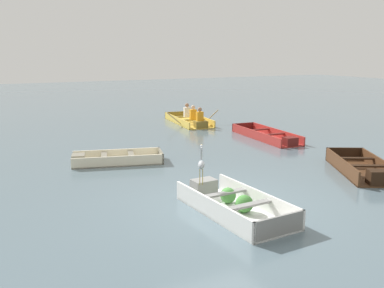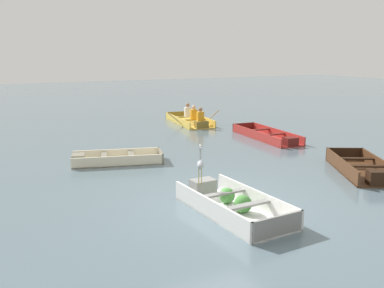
{
  "view_description": "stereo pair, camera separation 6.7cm",
  "coord_description": "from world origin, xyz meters",
  "px_view_note": "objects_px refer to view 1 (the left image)",
  "views": [
    {
      "loc": [
        -4.55,
        -7.39,
        3.15
      ],
      "look_at": [
        1.34,
        4.19,
        0.35
      ],
      "focal_mm": 40.0,
      "sensor_mm": 36.0,
      "label": 1
    },
    {
      "loc": [
        -4.5,
        -7.42,
        3.15
      ],
      "look_at": [
        1.34,
        4.19,
        0.35
      ],
      "focal_mm": 40.0,
      "sensor_mm": 36.0,
      "label": 2
    }
  ],
  "objects_px": {
    "skiff_cream_near_moored": "(114,160)",
    "skiff_red_mid_moored": "(267,136)",
    "rowboat_yellow_with_crew": "(190,120)",
    "heron_on_dinghy": "(201,164)",
    "dinghy_white_foreground": "(232,204)",
    "skiff_dark_varnish_far_moored": "(362,169)"
  },
  "relations": [
    {
      "from": "skiff_cream_near_moored",
      "to": "skiff_red_mid_moored",
      "type": "bearing_deg",
      "value": 8.0
    },
    {
      "from": "rowboat_yellow_with_crew",
      "to": "heron_on_dinghy",
      "type": "bearing_deg",
      "value": -115.45
    },
    {
      "from": "dinghy_white_foreground",
      "to": "skiff_cream_near_moored",
      "type": "bearing_deg",
      "value": 101.89
    },
    {
      "from": "skiff_red_mid_moored",
      "to": "skiff_cream_near_moored",
      "type": "bearing_deg",
      "value": -172.0
    },
    {
      "from": "skiff_dark_varnish_far_moored",
      "to": "heron_on_dinghy",
      "type": "relative_size",
      "value": 3.42
    },
    {
      "from": "skiff_red_mid_moored",
      "to": "rowboat_yellow_with_crew",
      "type": "distance_m",
      "value": 4.44
    },
    {
      "from": "skiff_red_mid_moored",
      "to": "dinghy_white_foreground",
      "type": "bearing_deg",
      "value": -132.17
    },
    {
      "from": "skiff_cream_near_moored",
      "to": "skiff_dark_varnish_far_moored",
      "type": "height_order",
      "value": "skiff_dark_varnish_far_moored"
    },
    {
      "from": "skiff_cream_near_moored",
      "to": "rowboat_yellow_with_crew",
      "type": "height_order",
      "value": "rowboat_yellow_with_crew"
    },
    {
      "from": "dinghy_white_foreground",
      "to": "heron_on_dinghy",
      "type": "xyz_separation_m",
      "value": [
        -0.32,
        0.7,
        0.71
      ]
    },
    {
      "from": "skiff_cream_near_moored",
      "to": "heron_on_dinghy",
      "type": "xyz_separation_m",
      "value": [
        0.68,
        -4.08,
        0.76
      ]
    },
    {
      "from": "skiff_red_mid_moored",
      "to": "skiff_dark_varnish_far_moored",
      "type": "bearing_deg",
      "value": -97.04
    },
    {
      "from": "rowboat_yellow_with_crew",
      "to": "skiff_dark_varnish_far_moored",
      "type": "bearing_deg",
      "value": -87.39
    },
    {
      "from": "dinghy_white_foreground",
      "to": "heron_on_dinghy",
      "type": "bearing_deg",
      "value": 114.79
    },
    {
      "from": "dinghy_white_foreground",
      "to": "skiff_red_mid_moored",
      "type": "height_order",
      "value": "dinghy_white_foreground"
    },
    {
      "from": "heron_on_dinghy",
      "to": "rowboat_yellow_with_crew",
      "type": "bearing_deg",
      "value": 64.55
    },
    {
      "from": "dinghy_white_foreground",
      "to": "skiff_red_mid_moored",
      "type": "xyz_separation_m",
      "value": [
        5.11,
        5.64,
        -0.05
      ]
    },
    {
      "from": "heron_on_dinghy",
      "to": "skiff_dark_varnish_far_moored",
      "type": "bearing_deg",
      "value": 0.21
    },
    {
      "from": "dinghy_white_foreground",
      "to": "skiff_dark_varnish_far_moored",
      "type": "height_order",
      "value": "dinghy_white_foreground"
    },
    {
      "from": "rowboat_yellow_with_crew",
      "to": "dinghy_white_foreground",
      "type": "bearing_deg",
      "value": -112.29
    },
    {
      "from": "skiff_cream_near_moored",
      "to": "rowboat_yellow_with_crew",
      "type": "distance_m",
      "value": 7.26
    },
    {
      "from": "skiff_cream_near_moored",
      "to": "skiff_red_mid_moored",
      "type": "xyz_separation_m",
      "value": [
        6.12,
        0.86,
        -0.0
      ]
    }
  ]
}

